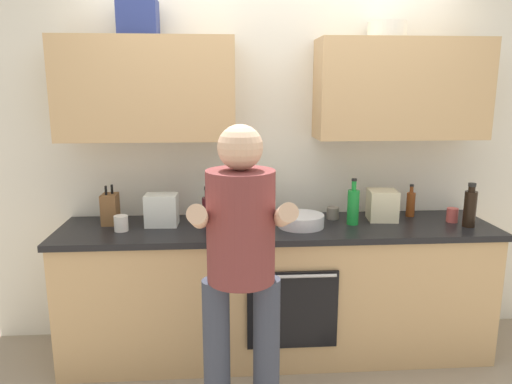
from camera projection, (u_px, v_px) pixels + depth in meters
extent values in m
plane|color=gray|center=(277.00, 350.00, 3.34)|extent=(12.00, 12.00, 0.00)
cube|color=silver|center=(273.00, 164.00, 3.42)|extent=(4.00, 0.06, 2.50)
cube|color=tan|center=(146.00, 89.00, 3.07)|extent=(1.13, 0.32, 0.65)
cube|color=tan|center=(401.00, 89.00, 3.18)|extent=(1.13, 0.32, 0.65)
cylinder|color=silver|center=(387.00, 30.00, 3.09)|extent=(0.25, 0.25, 0.10)
cube|color=navy|center=(138.00, 18.00, 2.97)|extent=(0.24, 0.20, 0.22)
cube|color=tan|center=(277.00, 292.00, 3.24)|extent=(2.80, 0.60, 0.86)
cube|color=black|center=(278.00, 229.00, 3.15)|extent=(2.84, 0.64, 0.04)
cube|color=black|center=(293.00, 310.00, 2.94)|extent=(0.56, 0.02, 0.50)
cylinder|color=silver|center=(294.00, 276.00, 2.87)|extent=(0.52, 0.02, 0.02)
cylinder|color=#383D4C|center=(217.00, 356.00, 2.50)|extent=(0.14, 0.14, 0.84)
cylinder|color=#383D4C|center=(266.00, 354.00, 2.51)|extent=(0.14, 0.14, 0.84)
cylinder|color=brown|center=(241.00, 226.00, 2.36)|extent=(0.34, 0.34, 0.56)
sphere|color=#D8AD8C|center=(240.00, 147.00, 2.27)|extent=(0.22, 0.22, 0.22)
cylinder|color=#D8AD8C|center=(198.00, 217.00, 2.21)|extent=(0.09, 0.31, 0.19)
cylinder|color=#D8AD8C|center=(284.00, 215.00, 2.23)|extent=(0.09, 0.31, 0.19)
cylinder|color=#471419|center=(208.00, 210.00, 3.19)|extent=(0.08, 0.08, 0.17)
cylinder|color=#471419|center=(208.00, 194.00, 3.17)|extent=(0.04, 0.04, 0.05)
cylinder|color=black|center=(208.00, 188.00, 3.16)|extent=(0.05, 0.05, 0.02)
cylinder|color=brown|center=(411.00, 205.00, 3.36)|extent=(0.06, 0.06, 0.17)
cylinder|color=brown|center=(412.00, 190.00, 3.34)|extent=(0.02, 0.02, 0.05)
cylinder|color=black|center=(412.00, 185.00, 3.33)|extent=(0.03, 0.03, 0.01)
cylinder|color=red|center=(222.00, 212.00, 2.95)|extent=(0.05, 0.05, 0.28)
cylinder|color=red|center=(222.00, 184.00, 2.91)|extent=(0.03, 0.03, 0.06)
cylinder|color=black|center=(221.00, 178.00, 2.91)|extent=(0.03, 0.03, 0.01)
cylinder|color=black|center=(470.00, 209.00, 3.10)|extent=(0.08, 0.08, 0.23)
cylinder|color=black|center=(472.00, 189.00, 3.07)|extent=(0.04, 0.04, 0.03)
cylinder|color=black|center=(472.00, 185.00, 3.07)|extent=(0.05, 0.05, 0.02)
cylinder|color=#198C33|center=(353.00, 208.00, 3.15)|extent=(0.08, 0.08, 0.23)
cylinder|color=#198C33|center=(354.00, 186.00, 3.12)|extent=(0.03, 0.03, 0.06)
cylinder|color=black|center=(354.00, 180.00, 3.11)|extent=(0.04, 0.04, 0.02)
cylinder|color=slate|center=(333.00, 213.00, 3.30)|extent=(0.08, 0.08, 0.08)
cylinder|color=#BF4C47|center=(452.00, 215.00, 3.22)|extent=(0.07, 0.07, 0.10)
cylinder|color=white|center=(121.00, 223.00, 3.02)|extent=(0.09, 0.09, 0.10)
cylinder|color=silver|center=(301.00, 221.00, 3.11)|extent=(0.30, 0.30, 0.08)
cube|color=brown|center=(110.00, 209.00, 3.17)|extent=(0.10, 0.14, 0.20)
cylinder|color=black|center=(106.00, 190.00, 3.12)|extent=(0.02, 0.02, 0.06)
cylinder|color=black|center=(112.00, 189.00, 3.16)|extent=(0.02, 0.02, 0.06)
cylinder|color=#9E6647|center=(251.00, 212.00, 3.27)|extent=(0.10, 0.10, 0.11)
sphere|color=#2D6B28|center=(251.00, 194.00, 3.24)|extent=(0.19, 0.19, 0.19)
cube|color=beige|center=(382.00, 205.00, 3.26)|extent=(0.21, 0.21, 0.21)
cube|color=silver|center=(162.00, 210.00, 3.13)|extent=(0.21, 0.17, 0.21)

